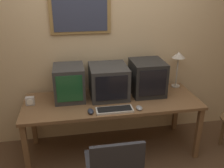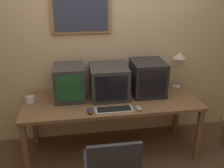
% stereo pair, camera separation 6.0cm
% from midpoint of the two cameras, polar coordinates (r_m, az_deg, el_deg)
% --- Properties ---
extents(wall_back, '(8.00, 0.08, 2.60)m').
position_cam_midpoint_polar(wall_back, '(3.18, -0.74, 9.40)').
color(wall_back, '#D1B284').
rests_on(wall_back, ground_plane).
extents(desk, '(2.07, 0.74, 0.71)m').
position_cam_midpoint_polar(desk, '(3.00, 0.57, -4.83)').
color(desk, brown).
rests_on(desk, ground_plane).
extents(monitor_left, '(0.35, 0.40, 0.41)m').
position_cam_midpoint_polar(monitor_left, '(2.98, -9.12, 0.35)').
color(monitor_left, '#333333').
rests_on(monitor_left, desk).
extents(monitor_center, '(0.44, 0.47, 0.38)m').
position_cam_midpoint_polar(monitor_center, '(3.01, -0.19, 0.63)').
color(monitor_center, '#333333').
rests_on(monitor_center, desk).
extents(monitor_right, '(0.39, 0.43, 0.42)m').
position_cam_midpoint_polar(monitor_right, '(3.11, 8.73, 1.42)').
color(monitor_right, black).
rests_on(monitor_right, desk).
extents(keyboard_main, '(0.41, 0.15, 0.03)m').
position_cam_midpoint_polar(keyboard_main, '(2.74, 1.09, -5.91)').
color(keyboard_main, beige).
rests_on(keyboard_main, desk).
extents(mouse_near_keyboard, '(0.07, 0.10, 0.03)m').
position_cam_midpoint_polar(mouse_near_keyboard, '(2.78, 6.75, -5.50)').
color(mouse_near_keyboard, gray).
rests_on(mouse_near_keyboard, desk).
extents(mouse_far_corner, '(0.06, 0.12, 0.04)m').
position_cam_midpoint_polar(mouse_far_corner, '(2.70, -4.41, -6.18)').
color(mouse_far_corner, '#282D3D').
rests_on(mouse_far_corner, desk).
extents(desk_clock, '(0.10, 0.06, 0.10)m').
position_cam_midpoint_polar(desk_clock, '(3.00, -17.61, -3.55)').
color(desk_clock, '#B7B2AD').
rests_on(desk_clock, desk).
extents(desk_lamp, '(0.17, 0.17, 0.48)m').
position_cam_midpoint_polar(desk_lamp, '(3.32, 15.68, 5.52)').
color(desk_lamp, '#B2A899').
rests_on(desk_lamp, desk).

